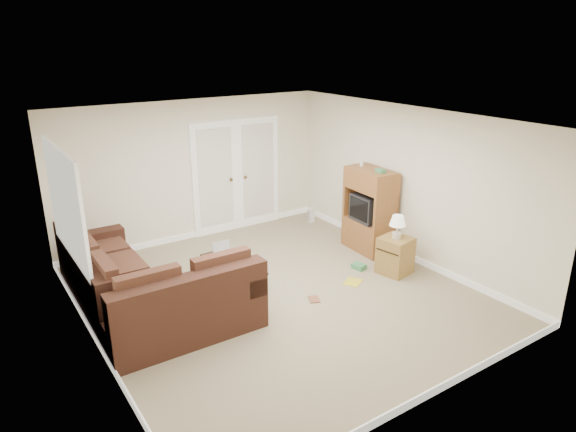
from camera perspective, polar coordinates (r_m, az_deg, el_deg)
floor at (r=7.45m, az=-1.15°, el=-8.72°), size 5.50×5.50×0.00m
ceiling at (r=6.65m, az=-1.29°, el=10.64°), size 5.00×5.50×0.02m
wall_left at (r=6.07m, az=-21.52°, el=-3.90°), size 0.02×5.50×2.50m
wall_right at (r=8.50m, az=13.13°, el=3.45°), size 0.02×5.50×2.50m
wall_back at (r=9.30m, az=-10.45°, el=4.98°), size 5.00×0.02×2.50m
wall_front at (r=5.04m, az=16.10°, el=-8.07°), size 5.00×0.02×2.50m
baseboards at (r=7.43m, az=-1.15°, el=-8.38°), size 5.00×5.50×0.10m
french_doors at (r=9.67m, az=-5.68°, el=4.46°), size 1.80×0.05×2.13m
window_left at (r=6.91m, az=-23.45°, el=1.26°), size 0.05×1.92×1.42m
sectional_sofa at (r=7.06m, az=-16.06°, el=-7.95°), size 1.98×2.97×0.91m
coffee_table at (r=7.65m, az=-6.48°, el=-6.24°), size 0.50×0.98×0.67m
tv_armoire at (r=8.81m, az=9.02°, el=0.68°), size 0.54×0.92×1.54m
side_cabinet at (r=8.14m, az=11.84°, el=-3.98°), size 0.53×0.53×0.95m
space_heater at (r=10.20m, az=2.58°, el=0.10°), size 0.12×0.10×0.29m
floor_magazine at (r=7.86m, az=7.22°, el=-7.28°), size 0.37×0.34×0.01m
floor_greenbox at (r=8.29m, az=7.88°, el=-5.57°), size 0.19×0.23×0.08m
floor_book at (r=7.31m, az=2.34°, el=-9.27°), size 0.22×0.24×0.02m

